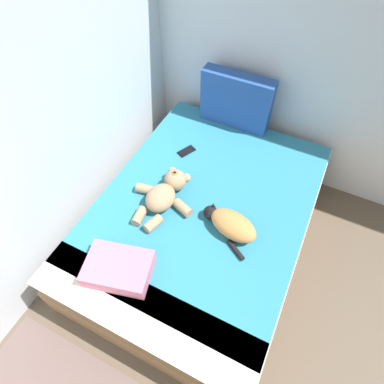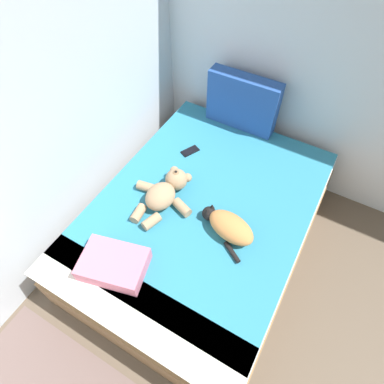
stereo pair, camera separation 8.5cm
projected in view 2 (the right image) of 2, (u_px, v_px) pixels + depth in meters
name	position (u px, v px, depth m)	size (l,w,h in m)	color
bed	(202.00, 225.00, 2.56)	(1.51, 2.06, 0.55)	olive
patterned_cushion	(243.00, 102.00, 2.70)	(0.61, 0.14, 0.47)	#264C99
cat	(229.00, 226.00, 2.15)	(0.42, 0.32, 0.15)	#D18447
teddy_bear	(165.00, 192.00, 2.32)	(0.48, 0.54, 0.18)	tan
cell_phone	(190.00, 151.00, 2.67)	(0.13, 0.16, 0.01)	black
throw_pillow	(114.00, 264.00, 2.00)	(0.40, 0.28, 0.11)	#D1728C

